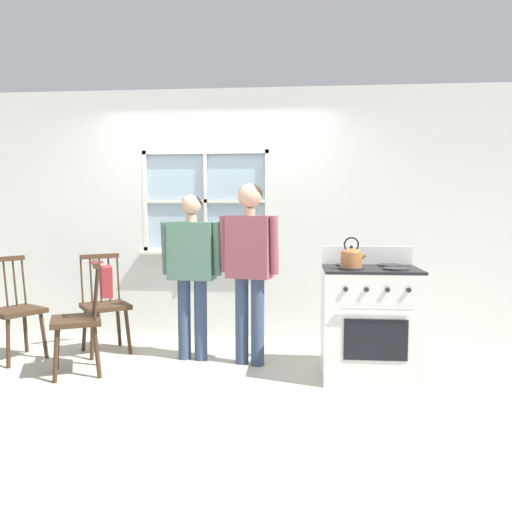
{
  "coord_description": "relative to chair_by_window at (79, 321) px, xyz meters",
  "views": [
    {
      "loc": [
        0.88,
        -4.04,
        1.39
      ],
      "look_at": [
        0.51,
        0.29,
        1.0
      ],
      "focal_mm": 35.0,
      "sensor_mm": 36.0,
      "label": 1
    }
  ],
  "objects": [
    {
      "name": "person_teen_center",
      "position": [
        1.43,
        0.38,
        0.55
      ],
      "size": [
        0.56,
        0.3,
        1.63
      ],
      "rotation": [
        0.0,
        0.0,
        -0.26
      ],
      "color": "#384766",
      "rests_on": "ground_plane"
    },
    {
      "name": "chair_near_wall",
      "position": [
        -0.77,
        0.34,
        0.0
      ],
      "size": [
        0.56,
        0.57,
        0.96
      ],
      "rotation": [
        0.0,
        0.0,
        1.03
      ],
      "color": "#3D2819",
      "rests_on": "ground_plane"
    },
    {
      "name": "wall_back",
      "position": [
        0.99,
        1.4,
        0.88
      ],
      "size": [
        6.4,
        0.16,
        2.7
      ],
      "color": "silver",
      "rests_on": "ground_plane"
    },
    {
      "name": "person_elderly_left",
      "position": [
        0.88,
        0.49,
        0.46
      ],
      "size": [
        0.58,
        0.25,
        1.54
      ],
      "rotation": [
        0.0,
        0.0,
        -0.11
      ],
      "color": "#384766",
      "rests_on": "ground_plane"
    },
    {
      "name": "ground_plane",
      "position": [
        0.98,
        -0.0,
        -0.46
      ],
      "size": [
        16.0,
        16.0,
        0.0
      ],
      "primitive_type": "plane",
      "color": "#B2AD9E"
    },
    {
      "name": "chair_center_cluster",
      "position": [
        -0.03,
        0.65,
        0.0
      ],
      "size": [
        0.58,
        0.57,
        0.96
      ],
      "rotation": [
        0.0,
        0.0,
        0.63
      ],
      "color": "#3D2819",
      "rests_on": "ground_plane"
    },
    {
      "name": "kettle",
      "position": [
        2.29,
        0.01,
        0.57
      ],
      "size": [
        0.21,
        0.17,
        0.25
      ],
      "color": "#A86638",
      "rests_on": "stove"
    },
    {
      "name": "handbag",
      "position": [
        0.21,
        0.1,
        0.34
      ],
      "size": [
        0.24,
        0.24,
        0.31
      ],
      "color": "maroon",
      "rests_on": "chair_by_window"
    },
    {
      "name": "potted_plant",
      "position": [
        0.86,
        1.31,
        0.61
      ],
      "size": [
        0.14,
        0.14,
        0.34
      ],
      "color": "#42474C",
      "rests_on": "wall_back"
    },
    {
      "name": "chair_by_window",
      "position": [
        0.0,
        0.0,
        0.0
      ],
      "size": [
        0.54,
        0.55,
        0.96
      ],
      "rotation": [
        0.0,
        0.0,
        -1.14
      ],
      "color": "#3D2819",
      "rests_on": "ground_plane"
    },
    {
      "name": "stove",
      "position": [
        2.47,
        0.14,
        0.02
      ],
      "size": [
        0.79,
        0.68,
        1.08
      ],
      "color": "white",
      "rests_on": "ground_plane"
    }
  ]
}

